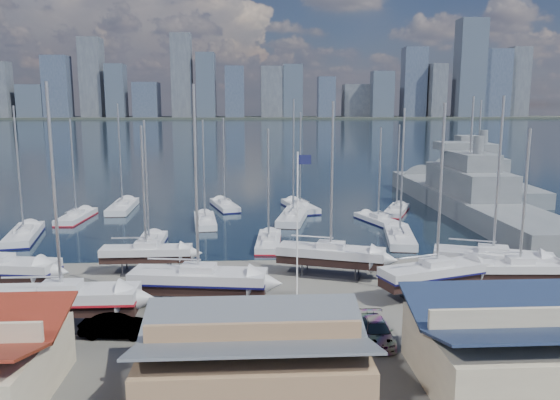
{
  "coord_description": "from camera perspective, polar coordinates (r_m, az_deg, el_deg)",
  "views": [
    {
      "loc": [
        -0.14,
        -53.84,
        15.7
      ],
      "look_at": [
        3.37,
        8.0,
        4.84
      ],
      "focal_mm": 35.0,
      "sensor_mm": 36.0,
      "label": 1
    }
  ],
  "objects": [
    {
      "name": "sailboat_moored_10",
      "position": [
        74.25,
        10.22,
        -2.18
      ],
      "size": [
        5.25,
        9.26,
        13.36
      ],
      "rotation": [
        0.0,
        0.0,
        1.9
      ],
      "color": "black",
      "rests_on": "water"
    },
    {
      "name": "flagpole",
      "position": [
        41.99,
        1.94,
        -1.96
      ],
      "size": [
        1.08,
        0.12,
        12.21
      ],
      "color": "white",
      "rests_on": "ground"
    },
    {
      "name": "ground",
      "position": [
        46.57,
        -2.93,
        -9.77
      ],
      "size": [
        1400.0,
        1400.0,
        0.0
      ],
      "primitive_type": "plane",
      "color": "#605E59",
      "rests_on": "ground"
    },
    {
      "name": "sailboat_moored_8",
      "position": [
        82.54,
        2.11,
        -0.81
      ],
      "size": [
        5.36,
        10.58,
        15.24
      ],
      "rotation": [
        0.0,
        0.0,
        1.83
      ],
      "color": "black",
      "rests_on": "water"
    },
    {
      "name": "sailboat_moored_5",
      "position": [
        83.9,
        -5.8,
        -0.68
      ],
      "size": [
        5.2,
        9.99,
        14.39
      ],
      "rotation": [
        0.0,
        0.0,
        1.84
      ],
      "color": "black",
      "rests_on": "water"
    },
    {
      "name": "shed_blue",
      "position": [
        34.82,
        25.43,
        -13.49
      ],
      "size": [
        13.65,
        9.45,
        4.71
      ],
      "color": "#BFB293",
      "rests_on": "ground"
    },
    {
      "name": "sailboat_moored_9",
      "position": [
        65.06,
        12.38,
        -3.96
      ],
      "size": [
        4.8,
        10.98,
        16.04
      ],
      "rotation": [
        0.0,
        0.0,
        1.39
      ],
      "color": "black",
      "rests_on": "water"
    },
    {
      "name": "sailboat_moored_11",
      "position": [
        81.45,
        12.07,
        -1.17
      ],
      "size": [
        6.01,
        9.28,
        13.51
      ],
      "rotation": [
        0.0,
        0.0,
        1.15
      ],
      "color": "black",
      "rests_on": "water"
    },
    {
      "name": "sailboat_moored_4",
      "position": [
        73.02,
        -7.83,
        -2.3
      ],
      "size": [
        3.76,
        9.8,
        14.43
      ],
      "rotation": [
        0.0,
        0.0,
        1.69
      ],
      "color": "black",
      "rests_on": "water"
    },
    {
      "name": "sailboat_moored_7",
      "position": [
        74.78,
        1.39,
        -1.92
      ],
      "size": [
        5.56,
        11.82,
        17.22
      ],
      "rotation": [
        0.0,
        0.0,
        1.36
      ],
      "color": "black",
      "rests_on": "water"
    },
    {
      "name": "sailboat_cradle_6",
      "position": [
        52.39,
        21.33,
        -5.81
      ],
      "size": [
        10.55,
        6.27,
        16.44
      ],
      "rotation": [
        0.0,
        0.0,
        -0.36
      ],
      "color": "#2D2D33",
      "rests_on": "ground"
    },
    {
      "name": "sailboat_cradle_3",
      "position": [
        43.62,
        -8.5,
        -8.29
      ],
      "size": [
        11.02,
        4.51,
        17.19
      ],
      "rotation": [
        0.0,
        0.0,
        -0.15
      ],
      "color": "#2D2D33",
      "rests_on": "ground"
    },
    {
      "name": "car_a",
      "position": [
        36.41,
        -9.56,
        -14.38
      ],
      "size": [
        2.34,
        4.78,
        1.57
      ],
      "primitive_type": "imported",
      "rotation": [
        0.0,
        0.0,
        -0.11
      ],
      "color": "gray",
      "rests_on": "ground"
    },
    {
      "name": "sailboat_moored_0",
      "position": [
        71.31,
        -25.17,
        -3.48
      ],
      "size": [
        5.14,
        11.3,
        16.32
      ],
      "rotation": [
        0.0,
        0.0,
        1.77
      ],
      "color": "black",
      "rests_on": "water"
    },
    {
      "name": "naval_ship_east",
      "position": [
        85.03,
        18.98,
        -0.09
      ],
      "size": [
        8.58,
        52.6,
        18.73
      ],
      "rotation": [
        0.0,
        0.0,
        1.57
      ],
      "color": "slate",
      "rests_on": "water"
    },
    {
      "name": "car_b",
      "position": [
        39.86,
        -16.7,
        -12.45
      ],
      "size": [
        4.98,
        2.2,
        1.59
      ],
      "primitive_type": "imported",
      "rotation": [
        0.0,
        0.0,
        1.46
      ],
      "color": "gray",
      "rests_on": "ground"
    },
    {
      "name": "far_shore",
      "position": [
        614.02,
        -3.27,
        8.57
      ],
      "size": [
        1400.0,
        80.0,
        2.2
      ],
      "primitive_type": "cube",
      "color": "#2D332D",
      "rests_on": "ground"
    },
    {
      "name": "sailboat_cradle_2",
      "position": [
        52.94,
        -13.77,
        -5.38
      ],
      "size": [
        8.38,
        2.38,
        13.84
      ],
      "rotation": [
        0.0,
        0.0,
        0.0
      ],
      "color": "#2D2D33",
      "rests_on": "ground"
    },
    {
      "name": "shed_grey",
      "position": [
        30.97,
        -2.77,
        -16.02
      ],
      "size": [
        12.6,
        8.4,
        4.17
      ],
      "color": "#8C6B4C",
      "rests_on": "ground"
    },
    {
      "name": "sailboat_moored_6",
      "position": [
        61.64,
        -1.2,
        -4.52
      ],
      "size": [
        3.34,
        9.37,
        13.74
      ],
      "rotation": [
        0.0,
        0.0,
        1.49
      ],
      "color": "black",
      "rests_on": "water"
    },
    {
      "name": "naval_ship_west",
      "position": [
        111.28,
        19.84,
        2.11
      ],
      "size": [
        10.09,
        46.7,
        18.17
      ],
      "rotation": [
        0.0,
        0.0,
        1.51
      ],
      "color": "slate",
      "rests_on": "water"
    },
    {
      "name": "car_d",
      "position": [
        38.15,
        10.01,
        -13.35
      ],
      "size": [
        2.15,
        4.96,
        1.42
      ],
      "primitive_type": "imported",
      "rotation": [
        0.0,
        0.0,
        -0.03
      ],
      "color": "gray",
      "rests_on": "ground"
    },
    {
      "name": "sailboat_cradle_4",
      "position": [
        50.65,
        5.32,
        -5.7
      ],
      "size": [
        10.16,
        5.8,
        16.01
      ],
      "rotation": [
        0.0,
        0.0,
        -0.33
      ],
      "color": "#2D2D33",
      "rests_on": "ground"
    },
    {
      "name": "water",
      "position": [
        354.2,
        -3.25,
        7.37
      ],
      "size": [
        1400.0,
        600.0,
        0.4
      ],
      "primitive_type": "cube",
      "color": "#172834",
      "rests_on": "ground"
    },
    {
      "name": "car_c",
      "position": [
        38.86,
        -2.06,
        -12.74
      ],
      "size": [
        3.63,
        5.59,
        1.43
      ],
      "primitive_type": "imported",
      "rotation": [
        0.0,
        0.0,
        -0.26
      ],
      "color": "gray",
      "rests_on": "ground"
    },
    {
      "name": "sailboat_moored_1",
      "position": [
        80.11,
        -20.5,
        -1.77
      ],
      "size": [
        3.37,
        9.85,
        14.49
      ],
      "rotation": [
        0.0,
        0.0,
        1.5
      ],
      "color": "black",
      "rests_on": "water"
    },
    {
      "name": "sailboat_moored_2",
      "position": [
        85.26,
        -16.11,
        -0.84
      ],
      "size": [
        3.37,
        11.08,
        16.61
      ],
      "rotation": [
        0.0,
        0.0,
        1.6
      ],
      "color": "black",
      "rests_on": "water"
    },
    {
      "name": "sailboat_cradle_1",
      "position": [
        42.08,
        -21.82,
        -9.6
      ],
      "size": [
        10.71,
        3.01,
        17.21
      ],
      "rotation": [
        0.0,
        0.0,
        0.0
      ],
      "color": "#2D2D33",
      "rests_on": "ground"
    },
    {
      "name": "sailboat_cradle_7",
      "position": [
        50.72,
        23.72,
        -6.63
      ],
      "size": [
        8.46,
        2.82,
        13.79
      ],
      "rotation": [
        0.0,
        0.0,
        -0.06
      ],
      "color": "#2D2D33",
      "rests_on": "ground"
    },
    {
      "name": "sailboat_moored_3",
      "position": [
        61.94,
        -13.5,
        -4.72
      ],
      "size": [
        2.84,
        9.88,
        14.74
      ],
      "rotation": [
        0.0,
        0.0,
        1.58
      ],
      "color": "black",
      "rests_on": "water"
    },
    {
      "name": "skyline",
      "position": [
        608.1,
        -4.06,
        12.13
      ],
      "size": [
        639.14,
        43.8,
        107.69
      ],
      "color": "#475166",
      "rests_on": "far_shore"
    },
    {
      "name": "sailboat_cradle_5",
      "position": [
        46.97,
        16.02,
        -7.33
      ],
      "size": [
        10.15,
        5.71,
        15.83
      ],
      "rotation": [
        0.0,
        0.0,
        0.32
      ],
      "color": "#2D2D33",
      "rests_on": "ground"
    }
  ]
}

